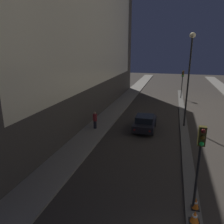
{
  "coord_description": "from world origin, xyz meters",
  "views": [
    {
      "loc": [
        -1.43,
        -5.86,
        7.65
      ],
      "look_at": [
        -8.02,
        17.78,
        0.5
      ],
      "focal_mm": 35.0,
      "sensor_mm": 36.0,
      "label": 1
    }
  ],
  "objects_px": {
    "traffic_light_mid": "(183,78)",
    "car_left_lane": "(145,123)",
    "traffic_cone_near": "(195,217)",
    "pedestrian_on_left_sidewalk": "(95,120)",
    "traffic_light_near": "(200,150)",
    "street_lamp": "(190,66)",
    "traffic_cone_far": "(196,203)"
  },
  "relations": [
    {
      "from": "street_lamp",
      "to": "traffic_cone_near",
      "type": "xyz_separation_m",
      "value": [
        -0.02,
        -13.32,
        -5.69
      ]
    },
    {
      "from": "traffic_light_near",
      "to": "traffic_light_mid",
      "type": "bearing_deg",
      "value": 90.0
    },
    {
      "from": "street_lamp",
      "to": "car_left_lane",
      "type": "relative_size",
      "value": 2.18
    },
    {
      "from": "car_left_lane",
      "to": "traffic_light_mid",
      "type": "bearing_deg",
      "value": 76.49
    },
    {
      "from": "street_lamp",
      "to": "traffic_cone_far",
      "type": "xyz_separation_m",
      "value": [
        0.09,
        -12.38,
        -5.69
      ]
    },
    {
      "from": "traffic_light_mid",
      "to": "traffic_cone_far",
      "type": "bearing_deg",
      "value": -89.79
    },
    {
      "from": "pedestrian_on_left_sidewalk",
      "to": "traffic_cone_near",
      "type": "bearing_deg",
      "value": -50.3
    },
    {
      "from": "traffic_light_near",
      "to": "traffic_cone_near",
      "type": "bearing_deg",
      "value": -91.23
    },
    {
      "from": "traffic_light_mid",
      "to": "car_left_lane",
      "type": "height_order",
      "value": "traffic_light_mid"
    },
    {
      "from": "traffic_light_near",
      "to": "pedestrian_on_left_sidewalk",
      "type": "height_order",
      "value": "traffic_light_near"
    },
    {
      "from": "traffic_light_mid",
      "to": "traffic_cone_near",
      "type": "distance_m",
      "value": 26.96
    },
    {
      "from": "traffic_light_mid",
      "to": "street_lamp",
      "type": "relative_size",
      "value": 0.48
    },
    {
      "from": "traffic_light_mid",
      "to": "traffic_cone_near",
      "type": "xyz_separation_m",
      "value": [
        -0.02,
        -26.81,
        -2.85
      ]
    },
    {
      "from": "street_lamp",
      "to": "car_left_lane",
      "type": "xyz_separation_m",
      "value": [
        -3.72,
        -2.01,
        -5.32
      ]
    },
    {
      "from": "traffic_cone_near",
      "to": "pedestrian_on_left_sidewalk",
      "type": "relative_size",
      "value": 0.36
    },
    {
      "from": "traffic_cone_far",
      "to": "car_left_lane",
      "type": "distance_m",
      "value": 11.05
    },
    {
      "from": "traffic_cone_near",
      "to": "pedestrian_on_left_sidewalk",
      "type": "height_order",
      "value": "pedestrian_on_left_sidewalk"
    },
    {
      "from": "car_left_lane",
      "to": "street_lamp",
      "type": "bearing_deg",
      "value": 28.4
    },
    {
      "from": "traffic_light_mid",
      "to": "pedestrian_on_left_sidewalk",
      "type": "height_order",
      "value": "traffic_light_mid"
    },
    {
      "from": "traffic_cone_far",
      "to": "traffic_light_mid",
      "type": "bearing_deg",
      "value": 90.21
    },
    {
      "from": "street_lamp",
      "to": "pedestrian_on_left_sidewalk",
      "type": "height_order",
      "value": "street_lamp"
    },
    {
      "from": "traffic_light_near",
      "to": "pedestrian_on_left_sidewalk",
      "type": "xyz_separation_m",
      "value": [
        -8.42,
        9.21,
        -2.23
      ]
    },
    {
      "from": "traffic_light_near",
      "to": "car_left_lane",
      "type": "xyz_separation_m",
      "value": [
        -3.72,
        10.41,
        -2.48
      ]
    },
    {
      "from": "traffic_light_near",
      "to": "car_left_lane",
      "type": "relative_size",
      "value": 1.04
    },
    {
      "from": "traffic_cone_near",
      "to": "car_left_lane",
      "type": "distance_m",
      "value": 11.91
    },
    {
      "from": "street_lamp",
      "to": "car_left_lane",
      "type": "height_order",
      "value": "street_lamp"
    },
    {
      "from": "traffic_light_mid",
      "to": "street_lamp",
      "type": "xyz_separation_m",
      "value": [
        0.0,
        -13.48,
        2.84
      ]
    },
    {
      "from": "traffic_cone_near",
      "to": "car_left_lane",
      "type": "xyz_separation_m",
      "value": [
        -3.7,
        11.31,
        0.37
      ]
    },
    {
      "from": "traffic_light_near",
      "to": "car_left_lane",
      "type": "bearing_deg",
      "value": 109.67
    },
    {
      "from": "traffic_cone_near",
      "to": "pedestrian_on_left_sidewalk",
      "type": "distance_m",
      "value": 13.16
    },
    {
      "from": "street_lamp",
      "to": "traffic_cone_far",
      "type": "relative_size",
      "value": 15.11
    },
    {
      "from": "street_lamp",
      "to": "pedestrian_on_left_sidewalk",
      "type": "relative_size",
      "value": 5.36
    }
  ]
}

